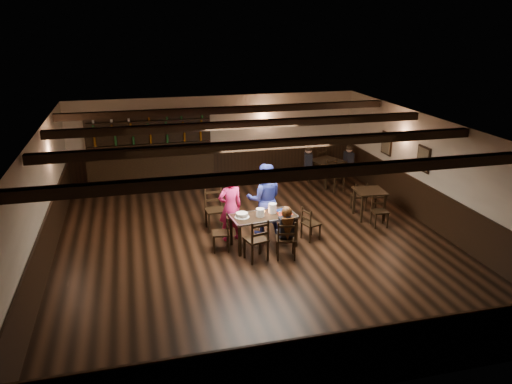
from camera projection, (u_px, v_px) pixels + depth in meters
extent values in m
plane|color=black|center=(256.00, 244.00, 11.53)|extent=(10.00, 10.00, 0.00)
cube|color=beige|center=(217.00, 139.00, 15.66)|extent=(9.00, 0.02, 2.70)
cube|color=beige|center=(350.00, 309.00, 6.51)|extent=(9.00, 0.02, 2.70)
cube|color=beige|center=(39.00, 207.00, 10.04)|extent=(0.02, 10.00, 2.70)
cube|color=beige|center=(435.00, 174.00, 12.13)|extent=(0.02, 10.00, 2.70)
cube|color=silver|center=(256.00, 129.00, 10.64)|extent=(9.00, 10.00, 0.02)
cube|color=black|center=(218.00, 165.00, 15.91)|extent=(9.00, 0.04, 1.00)
cube|color=black|center=(345.00, 362.00, 6.81)|extent=(9.00, 0.04, 1.00)
cube|color=black|center=(47.00, 245.00, 10.32)|extent=(0.04, 10.00, 1.00)
cube|color=black|center=(430.00, 207.00, 12.40)|extent=(0.04, 10.00, 1.00)
cube|color=black|center=(154.00, 126.00, 15.02)|extent=(0.90, 0.03, 1.00)
cube|color=black|center=(154.00, 127.00, 15.00)|extent=(0.80, 0.02, 0.90)
cube|color=black|center=(424.00, 159.00, 12.49)|extent=(0.03, 0.55, 0.65)
cube|color=#72664C|center=(423.00, 159.00, 12.49)|extent=(0.02, 0.45, 0.55)
cube|color=black|center=(387.00, 143.00, 14.25)|extent=(0.03, 0.55, 0.65)
cube|color=#72664C|center=(386.00, 143.00, 14.24)|extent=(0.02, 0.45, 0.55)
cube|color=black|center=(302.00, 174.00, 7.92)|extent=(8.90, 0.18, 0.18)
cube|color=black|center=(268.00, 144.00, 9.75)|extent=(8.90, 0.18, 0.18)
cube|color=black|center=(245.00, 124.00, 11.58)|extent=(8.90, 0.18, 0.18)
cube|color=black|center=(228.00, 110.00, 13.41)|extent=(8.90, 0.18, 0.18)
cube|color=black|center=(240.00, 241.00, 10.83)|extent=(0.07, 0.07, 0.71)
cube|color=black|center=(231.00, 231.00, 11.37)|extent=(0.07, 0.07, 0.71)
cube|color=black|center=(296.00, 232.00, 11.27)|extent=(0.07, 0.07, 0.71)
cube|color=black|center=(285.00, 223.00, 11.81)|extent=(0.07, 0.07, 0.71)
cube|color=black|center=(263.00, 216.00, 11.20)|extent=(1.54, 0.89, 0.04)
cube|color=#A5A8AD|center=(258.00, 211.00, 11.51)|extent=(1.46, 0.19, 0.04)
cube|color=#A5A8AD|center=(269.00, 222.00, 10.89)|extent=(1.46, 0.19, 0.04)
cube|color=#A5A8AD|center=(292.00, 212.00, 11.43)|extent=(0.11, 0.73, 0.04)
cube|color=#A5A8AD|center=(233.00, 220.00, 10.96)|extent=(0.11, 0.73, 0.04)
cube|color=black|center=(260.00, 245.00, 10.95)|extent=(0.04, 0.04, 0.45)
cube|color=black|center=(268.00, 251.00, 10.66)|extent=(0.04, 0.04, 0.45)
cube|color=black|center=(244.00, 249.00, 10.78)|extent=(0.04, 0.04, 0.45)
cube|color=black|center=(252.00, 255.00, 10.49)|extent=(0.04, 0.04, 0.45)
cube|color=black|center=(256.00, 239.00, 10.64)|extent=(0.53, 0.52, 0.04)
cube|color=black|center=(260.00, 232.00, 10.41)|extent=(0.44, 0.14, 0.47)
cube|color=black|center=(260.00, 234.00, 10.43)|extent=(0.37, 0.12, 0.05)
cube|color=black|center=(260.00, 226.00, 10.37)|extent=(0.37, 0.12, 0.05)
cube|color=black|center=(293.00, 245.00, 10.98)|extent=(0.04, 0.04, 0.43)
cube|color=black|center=(295.00, 252.00, 10.66)|extent=(0.04, 0.04, 0.43)
cube|color=black|center=(277.00, 245.00, 10.97)|extent=(0.04, 0.04, 0.43)
cube|color=black|center=(278.00, 252.00, 10.65)|extent=(0.04, 0.04, 0.43)
cube|color=black|center=(286.00, 239.00, 10.74)|extent=(0.49, 0.48, 0.04)
cube|color=black|center=(287.00, 232.00, 10.51)|extent=(0.41, 0.12, 0.45)
cube|color=black|center=(287.00, 234.00, 10.52)|extent=(0.35, 0.10, 0.05)
cube|color=black|center=(287.00, 226.00, 10.46)|extent=(0.35, 0.10, 0.05)
cube|color=black|center=(214.00, 239.00, 11.31)|extent=(0.04, 0.04, 0.39)
cube|color=black|center=(227.00, 238.00, 11.35)|extent=(0.04, 0.04, 0.39)
cube|color=black|center=(214.00, 245.00, 11.00)|extent=(0.04, 0.04, 0.39)
cube|color=black|center=(228.00, 245.00, 11.04)|extent=(0.04, 0.04, 0.39)
cube|color=black|center=(221.00, 233.00, 11.10)|extent=(0.41, 0.42, 0.04)
cube|color=black|center=(227.00, 224.00, 11.06)|extent=(0.08, 0.38, 0.41)
cube|color=black|center=(227.00, 226.00, 11.07)|extent=(0.06, 0.33, 0.05)
cube|color=black|center=(227.00, 219.00, 11.01)|extent=(0.06, 0.33, 0.05)
cube|color=black|center=(320.00, 232.00, 11.68)|extent=(0.04, 0.04, 0.38)
cube|color=black|center=(310.00, 235.00, 11.53)|extent=(0.04, 0.04, 0.38)
cube|color=black|center=(311.00, 228.00, 11.93)|extent=(0.04, 0.04, 0.38)
cube|color=black|center=(301.00, 231.00, 11.78)|extent=(0.04, 0.04, 0.38)
cube|color=black|center=(311.00, 223.00, 11.66)|extent=(0.45, 0.46, 0.03)
cube|color=black|center=(306.00, 217.00, 11.52)|extent=(0.15, 0.36, 0.39)
cube|color=black|center=(306.00, 219.00, 11.54)|extent=(0.12, 0.30, 0.04)
cube|color=black|center=(306.00, 212.00, 11.48)|extent=(0.12, 0.30, 0.04)
cube|color=black|center=(209.00, 224.00, 12.04)|extent=(0.04, 0.04, 0.48)
cube|color=black|center=(206.00, 218.00, 12.38)|extent=(0.04, 0.04, 0.48)
cube|color=black|center=(225.00, 222.00, 12.15)|extent=(0.04, 0.04, 0.48)
cube|color=black|center=(222.00, 216.00, 12.49)|extent=(0.04, 0.04, 0.48)
cube|color=black|center=(215.00, 210.00, 12.18)|extent=(0.49, 0.47, 0.04)
cube|color=black|center=(213.00, 198.00, 12.27)|extent=(0.47, 0.06, 0.50)
cube|color=black|center=(213.00, 200.00, 12.28)|extent=(0.40, 0.05, 0.06)
cube|color=black|center=(213.00, 192.00, 12.22)|extent=(0.40, 0.05, 0.06)
imported|color=#FF3592|center=(230.00, 207.00, 11.51)|extent=(0.66, 0.50, 1.62)
imported|color=navy|center=(264.00, 199.00, 11.82)|extent=(0.94, 0.79, 1.75)
cube|color=black|center=(284.00, 234.00, 10.82)|extent=(0.29, 0.29, 0.12)
cube|color=black|center=(286.00, 227.00, 10.65)|extent=(0.31, 0.18, 0.44)
cylinder|color=black|center=(286.00, 218.00, 10.58)|extent=(0.09, 0.31, 0.31)
sphere|color=#D8A384|center=(286.00, 212.00, 10.54)|extent=(0.19, 0.19, 0.19)
sphere|color=#321D0B|center=(287.00, 212.00, 10.51)|extent=(0.24, 0.24, 0.24)
cone|color=#321D0B|center=(288.00, 230.00, 10.55)|extent=(0.18, 0.18, 0.55)
cylinder|color=white|center=(242.00, 217.00, 11.08)|extent=(0.33, 0.33, 0.01)
cylinder|color=white|center=(242.00, 215.00, 11.06)|extent=(0.27, 0.27, 0.09)
cylinder|color=silver|center=(242.00, 216.00, 11.07)|extent=(0.29, 0.29, 0.04)
cylinder|color=white|center=(260.00, 212.00, 11.11)|extent=(0.19, 0.19, 0.18)
cylinder|color=white|center=(272.00, 208.00, 11.30)|extent=(0.19, 0.19, 0.22)
cylinder|color=#A5A8AD|center=(264.00, 212.00, 11.33)|extent=(0.05, 0.05, 0.03)
sphere|color=orange|center=(264.00, 211.00, 11.32)|extent=(0.03, 0.03, 0.03)
cylinder|color=silver|center=(280.00, 213.00, 11.20)|extent=(0.03, 0.03, 0.08)
cylinder|color=#A5A8AD|center=(283.00, 213.00, 11.20)|extent=(0.04, 0.04, 0.10)
cylinder|color=silver|center=(272.00, 209.00, 11.41)|extent=(0.07, 0.07, 0.12)
cube|color=#A12411|center=(285.00, 213.00, 11.29)|extent=(0.34, 0.25, 0.00)
cube|color=navy|center=(282.00, 210.00, 11.50)|extent=(0.32, 0.26, 0.00)
cube|color=black|center=(152.00, 171.00, 15.12)|extent=(3.71, 0.60, 1.10)
cube|color=black|center=(151.00, 153.00, 14.93)|extent=(3.91, 0.70, 0.05)
cube|color=black|center=(150.00, 151.00, 15.18)|extent=(3.71, 0.10, 2.20)
cube|color=black|center=(150.00, 144.00, 15.01)|extent=(3.61, 0.22, 0.03)
cube|color=black|center=(149.00, 133.00, 14.89)|extent=(3.61, 0.22, 0.03)
cube|color=black|center=(148.00, 121.00, 14.78)|extent=(3.61, 0.22, 0.03)
cube|color=black|center=(370.00, 191.00, 12.83)|extent=(0.80, 0.80, 0.04)
cube|color=black|center=(362.00, 209.00, 12.62)|extent=(0.05, 0.05, 0.71)
cube|color=black|center=(354.00, 201.00, 13.19)|extent=(0.05, 0.05, 0.71)
cube|color=black|center=(385.00, 208.00, 12.71)|extent=(0.05, 0.05, 0.71)
cube|color=black|center=(375.00, 200.00, 13.28)|extent=(0.05, 0.05, 0.71)
cube|color=black|center=(327.00, 161.00, 15.50)|extent=(1.15, 1.15, 0.04)
cube|color=black|center=(325.00, 178.00, 15.14)|extent=(0.06, 0.06, 0.71)
cube|color=black|center=(309.00, 172.00, 15.71)|extent=(0.06, 0.06, 0.71)
cube|color=black|center=(343.00, 174.00, 15.55)|extent=(0.06, 0.06, 0.71)
cube|color=black|center=(327.00, 168.00, 16.11)|extent=(0.06, 0.06, 0.71)
cube|color=black|center=(308.00, 162.00, 15.33)|extent=(0.34, 0.44, 0.56)
sphere|color=#D8A384|center=(309.00, 150.00, 15.21)|extent=(0.22, 0.22, 0.22)
sphere|color=black|center=(309.00, 149.00, 15.20)|extent=(0.23, 0.23, 0.23)
cube|color=black|center=(349.00, 160.00, 15.63)|extent=(0.23, 0.37, 0.52)
sphere|color=#D8A384|center=(349.00, 149.00, 15.52)|extent=(0.20, 0.20, 0.20)
sphere|color=black|center=(349.00, 148.00, 15.51)|extent=(0.21, 0.21, 0.21)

